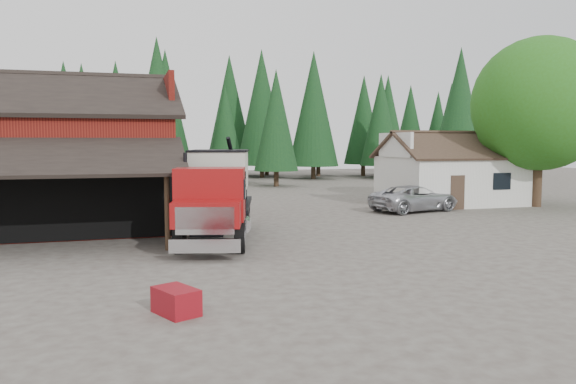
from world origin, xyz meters
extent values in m
plane|color=#4B423B|center=(0.00, 0.00, 0.00)|extent=(120.00, 120.00, 0.00)
cube|color=maroon|center=(-11.00, 10.00, 2.50)|extent=(12.00, 10.00, 5.00)
cube|color=black|center=(-11.00, 7.50, 6.00)|extent=(12.80, 5.53, 2.35)
cube|color=black|center=(-11.00, 12.50, 6.00)|extent=(12.80, 5.53, 2.35)
cube|color=maroon|center=(-5.00, 10.00, 6.00)|extent=(0.25, 7.00, 2.00)
cube|color=black|center=(-11.00, 3.40, 3.40)|extent=(12.40, 3.53, 1.44)
cylinder|color=#382619|center=(-5.60, 2.10, 1.40)|extent=(0.20, 0.20, 2.80)
cube|color=black|center=(-11.00, 4.95, 2.00)|extent=(11.70, 0.08, 3.90)
cube|color=silver|center=(13.00, 13.00, 1.50)|extent=(8.00, 6.00, 3.00)
cube|color=#38281E|center=(13.00, 11.50, 3.75)|extent=(8.60, 3.42, 1.80)
cube|color=#38281E|center=(13.00, 14.50, 3.75)|extent=(8.60, 3.42, 1.80)
cube|color=silver|center=(9.00, 13.00, 3.75)|extent=(0.20, 4.20, 1.50)
cube|color=silver|center=(17.00, 13.00, 3.75)|extent=(0.20, 4.20, 1.50)
cube|color=#38281E|center=(11.50, 9.98, 1.00)|extent=(0.90, 0.06, 2.00)
cube|color=black|center=(14.50, 9.98, 1.60)|extent=(1.20, 0.06, 1.00)
cylinder|color=#382619|center=(17.00, 10.00, 1.60)|extent=(0.60, 0.60, 3.20)
sphere|color=#286216|center=(17.00, 10.00, 6.20)|extent=(8.00, 8.00, 8.00)
sphere|color=#286216|center=(15.80, 10.80, 5.00)|extent=(4.40, 4.40, 4.40)
sphere|color=#286216|center=(18.00, 9.20, 5.30)|extent=(4.80, 4.80, 4.80)
cylinder|color=#382619|center=(6.00, 30.00, 0.80)|extent=(0.44, 0.44, 1.60)
cone|color=#103219|center=(6.00, 30.00, 5.90)|extent=(3.96, 3.96, 9.00)
cylinder|color=#382619|center=(22.00, 26.00, 0.80)|extent=(0.44, 0.44, 1.60)
cone|color=#103219|center=(22.00, 26.00, 6.90)|extent=(4.84, 4.84, 11.00)
cylinder|color=#382619|center=(-4.00, 34.00, 0.80)|extent=(0.44, 0.44, 1.60)
cone|color=#103219|center=(-4.00, 34.00, 7.40)|extent=(5.28, 5.28, 12.00)
cylinder|color=black|center=(-5.26, 1.33, 0.55)|extent=(0.61, 1.16, 1.11)
cylinder|color=black|center=(-3.21, 0.82, 0.55)|extent=(0.61, 1.16, 1.11)
cylinder|color=black|center=(-4.08, 6.01, 0.55)|extent=(0.61, 1.16, 1.11)
cylinder|color=black|center=(-2.04, 5.50, 0.55)|extent=(0.61, 1.16, 1.11)
cylinder|color=black|center=(-3.74, 7.38, 0.55)|extent=(0.61, 1.16, 1.11)
cylinder|color=black|center=(-1.70, 6.86, 0.55)|extent=(0.61, 1.16, 1.11)
cube|color=black|center=(-3.45, 4.19, 0.95)|extent=(3.17, 8.65, 0.40)
cube|color=silver|center=(-4.61, -0.44, 0.55)|extent=(2.29, 0.74, 0.45)
cube|color=silver|center=(-4.59, -0.34, 1.36)|extent=(1.88, 0.56, 0.90)
cube|color=maroon|center=(-4.44, 0.25, 1.51)|extent=(2.51, 1.82, 0.85)
cube|color=maroon|center=(-4.12, 1.51, 2.06)|extent=(2.75, 2.24, 1.86)
cube|color=black|center=(-4.32, 0.73, 2.36)|extent=(2.07, 0.59, 0.90)
cylinder|color=black|center=(-4.88, 2.64, 2.61)|extent=(0.17, 0.17, 1.81)
cube|color=black|center=(-3.88, 2.49, 2.01)|extent=(2.42, 0.72, 1.61)
cube|color=black|center=(-3.11, 5.56, 1.23)|extent=(3.90, 6.28, 0.16)
cube|color=beige|center=(-3.11, 5.56, 2.71)|extent=(3.05, 3.78, 1.61)
cone|color=beige|center=(-3.11, 5.56, 1.71)|extent=(2.68, 2.68, 0.70)
cube|color=black|center=(-3.11, 5.56, 3.54)|extent=(3.17, 3.90, 0.08)
cylinder|color=black|center=(-2.18, 6.78, 2.61)|extent=(1.24, 2.03, 3.07)
cube|color=maroon|center=(-3.11, 8.05, 1.51)|extent=(0.78, 0.93, 0.45)
cylinder|color=silver|center=(-2.84, 1.87, 0.85)|extent=(0.79, 1.11, 0.56)
imported|color=#B8BAC1|center=(8.73, 10.00, 0.74)|extent=(5.73, 3.65, 1.47)
cube|color=maroon|center=(-6.00, -5.73, 0.30)|extent=(1.10, 1.29, 0.60)
camera|label=1|loc=(-7.05, -18.35, 3.87)|focal=35.00mm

